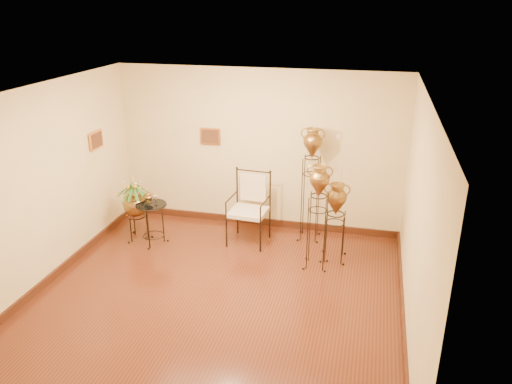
% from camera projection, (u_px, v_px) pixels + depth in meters
% --- Properties ---
extents(ground, '(5.00, 5.00, 0.00)m').
position_uv_depth(ground, '(216.00, 298.00, 6.86)').
color(ground, '#572414').
rests_on(ground, ground).
extents(room_shell, '(5.02, 5.02, 2.81)m').
position_uv_depth(room_shell, '(212.00, 180.00, 6.24)').
color(room_shell, beige).
rests_on(room_shell, ground).
extents(amphora_tall, '(0.51, 0.51, 1.95)m').
position_uv_depth(amphora_tall, '(311.00, 183.00, 8.23)').
color(amphora_tall, black).
rests_on(amphora_tall, ground).
extents(amphora_mid, '(0.49, 0.49, 1.65)m').
position_uv_depth(amphora_mid, '(318.00, 216.00, 7.39)').
color(amphora_mid, black).
rests_on(amphora_mid, ground).
extents(amphora_short, '(0.40, 0.40, 1.29)m').
position_uv_depth(amphora_short, '(335.00, 222.00, 7.68)').
color(amphora_short, black).
rests_on(amphora_short, ground).
extents(planter_urn, '(0.67, 0.67, 1.19)m').
position_uv_depth(planter_urn, '(135.00, 202.00, 8.34)').
color(planter_urn, black).
rests_on(planter_urn, ground).
extents(armchair, '(0.72, 0.68, 1.20)m').
position_uv_depth(armchair, '(248.00, 209.00, 8.22)').
color(armchair, black).
rests_on(armchair, ground).
extents(side_table, '(0.65, 0.65, 0.91)m').
position_uv_depth(side_table, '(153.00, 223.00, 8.26)').
color(side_table, black).
rests_on(side_table, ground).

